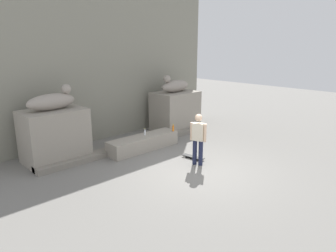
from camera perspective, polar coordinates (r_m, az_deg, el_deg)
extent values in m
plane|color=slate|center=(9.63, 5.45, -8.12)|extent=(40.00, 40.00, 0.00)
cube|color=gray|center=(12.86, -12.07, 11.19)|extent=(10.83, 0.60, 5.99)
cube|color=gray|center=(10.74, -20.29, -1.66)|extent=(1.98, 1.36, 1.72)
cube|color=gray|center=(13.80, 1.35, 2.80)|extent=(1.98, 1.36, 1.72)
ellipsoid|color=gray|center=(10.50, -20.84, 4.22)|extent=(1.63, 0.66, 0.52)
sphere|color=gray|center=(10.69, -18.38, 6.55)|extent=(0.32, 0.32, 0.32)
ellipsoid|color=gray|center=(13.61, 1.38, 7.43)|extent=(1.63, 0.66, 0.52)
sphere|color=gray|center=(13.16, -0.21, 8.74)|extent=(0.32, 0.32, 0.32)
cube|color=gray|center=(11.32, -4.57, -3.13)|extent=(2.83, 0.72, 0.52)
cylinder|color=#1E233F|center=(9.86, 6.08, -5.00)|extent=(0.14, 0.14, 0.82)
cylinder|color=#1E233F|center=(9.93, 4.98, -4.84)|extent=(0.14, 0.14, 0.82)
cube|color=beige|center=(9.68, 5.63, -1.08)|extent=(0.32, 0.41, 0.56)
sphere|color=beige|center=(9.57, 5.70, 1.54)|extent=(0.23, 0.23, 0.23)
cylinder|color=beige|center=(9.62, 6.89, -1.29)|extent=(0.09, 0.09, 0.58)
cylinder|color=beige|center=(9.76, 4.39, -0.98)|extent=(0.09, 0.09, 0.58)
cube|color=black|center=(10.49, 4.70, -5.71)|extent=(0.31, 0.82, 0.02)
cylinder|color=white|center=(10.61, 3.13, -5.67)|extent=(0.04, 0.06, 0.06)
cylinder|color=white|center=(10.72, 3.57, -5.47)|extent=(0.04, 0.06, 0.06)
cylinder|color=white|center=(10.30, 5.87, -6.38)|extent=(0.04, 0.06, 0.06)
cylinder|color=white|center=(10.41, 6.29, -6.16)|extent=(0.04, 0.06, 0.06)
cylinder|color=silver|center=(11.33, -4.31, -1.25)|extent=(0.06, 0.06, 0.18)
cylinder|color=silver|center=(11.29, -4.33, -0.66)|extent=(0.03, 0.03, 0.06)
cylinder|color=yellow|center=(11.28, -4.33, -0.48)|extent=(0.03, 0.03, 0.01)
cylinder|color=orange|center=(11.82, 0.96, -0.48)|extent=(0.08, 0.08, 0.20)
cylinder|color=orange|center=(11.79, 0.96, 0.12)|extent=(0.03, 0.03, 0.06)
cylinder|color=yellow|center=(11.78, 0.97, 0.29)|extent=(0.04, 0.04, 0.01)
cube|color=gray|center=(11.72, -5.98, -3.38)|extent=(7.56, 0.50, 0.19)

